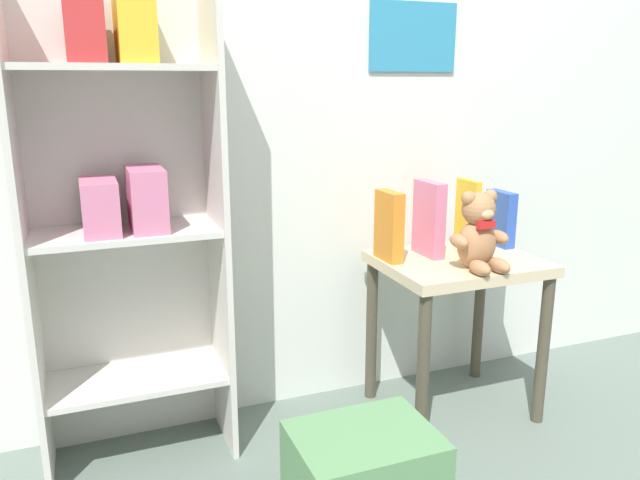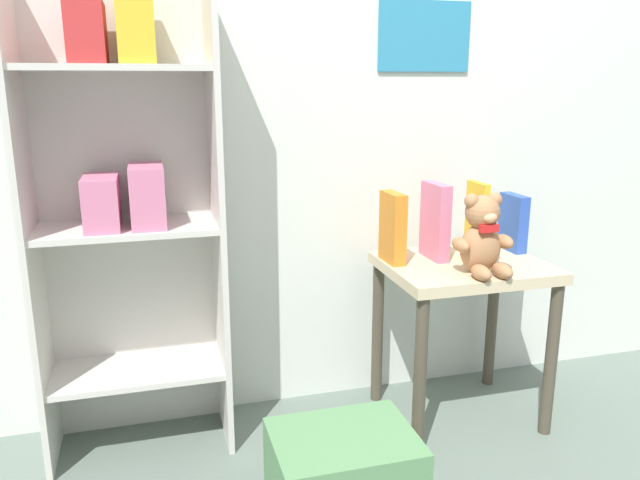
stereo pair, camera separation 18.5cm
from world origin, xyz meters
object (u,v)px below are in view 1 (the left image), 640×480
teddy_bear (479,234)px  book_standing_yellow (467,216)px  bookshelf_side (123,200)px  display_table (457,286)px  book_standing_pink (429,219)px  book_standing_orange (389,226)px  book_standing_blue (500,219)px

teddy_bear → book_standing_yellow: (0.09, 0.19, 0.01)m
bookshelf_side → display_table: bookshelf_side is taller
display_table → book_standing_pink: bearing=136.4°
bookshelf_side → teddy_bear: bookshelf_side is taller
bookshelf_side → display_table: 1.12m
book_standing_orange → book_standing_blue: 0.46m
book_standing_blue → book_standing_yellow: bearing=-173.9°
bookshelf_side → display_table: (1.06, -0.15, -0.35)m
book_standing_pink → book_standing_yellow: 0.15m
book_standing_orange → book_standing_yellow: bearing=-1.1°
display_table → teddy_bear: (-0.01, -0.12, 0.21)m
book_standing_pink → book_standing_blue: 0.31m
display_table → book_standing_pink: size_ratio=2.20×
display_table → teddy_bear: teddy_bear is taller
display_table → book_standing_yellow: 0.25m
teddy_bear → book_standing_pink: 0.20m
bookshelf_side → display_table: bearing=-7.9°
teddy_bear → bookshelf_side: bearing=165.7°
display_table → book_standing_pink: (-0.08, 0.07, 0.23)m
display_table → book_standing_pink: book_standing_pink is taller
book_standing_orange → book_standing_blue: bearing=0.8°
display_table → book_standing_blue: size_ratio=2.83×
display_table → book_standing_blue: book_standing_blue is taller
teddy_bear → book_standing_pink: book_standing_pink is taller
book_standing_yellow → book_standing_blue: (0.15, 0.02, -0.03)m
book_standing_blue → book_standing_orange: bearing=-177.6°
teddy_bear → book_standing_yellow: bearing=65.6°
book_standing_yellow → book_standing_pink: bearing=-178.6°
bookshelf_side → book_standing_orange: bookshelf_side is taller
bookshelf_side → book_standing_pink: size_ratio=5.63×
display_table → book_standing_yellow: bearing=44.2°
book_standing_blue → book_standing_pink: bearing=-177.0°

